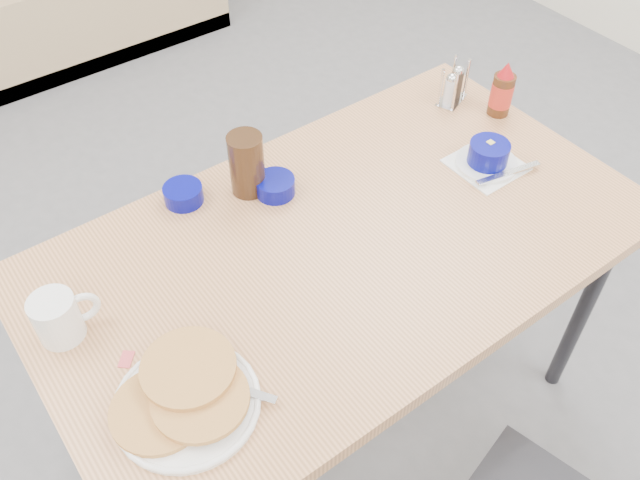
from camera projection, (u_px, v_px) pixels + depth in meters
ground at (390, 472)px, 1.95m from camera, size 6.00×6.00×0.00m
dining_table at (343, 259)px, 1.58m from camera, size 1.40×0.80×0.76m
pancake_plate at (185, 397)px, 1.24m from camera, size 0.28×0.27×0.05m
coffee_mug at (59, 317)px, 1.32m from camera, size 0.13×0.09×0.10m
grits_setting at (488, 156)px, 1.69m from camera, size 0.18×0.17×0.07m
creamer_bowl at (183, 194)px, 1.61m from camera, size 0.09×0.09×0.04m
butter_bowl at (275, 186)px, 1.63m from camera, size 0.10×0.10×0.04m
amber_tumbler at (247, 164)px, 1.59m from camera, size 0.10×0.10×0.16m
condiment_caddy at (453, 88)px, 1.88m from camera, size 0.11×0.09×0.12m
syrup_bottle at (502, 92)px, 1.82m from camera, size 0.06×0.06×0.16m
sugar_wrapper at (126, 359)px, 1.31m from camera, size 0.04×0.05×0.00m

